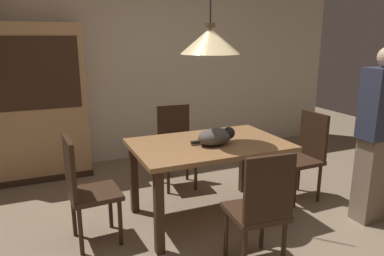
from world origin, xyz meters
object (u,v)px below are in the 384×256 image
chair_near_front (261,206)px  cat_sleeping (216,136)px  chair_right_side (305,152)px  pendant_lamp (210,41)px  chair_left_side (84,186)px  hutch_bookcase (38,106)px  dining_table (209,153)px  person_standing (378,137)px  chair_far_back (176,142)px

chair_near_front → cat_sleeping: chair_near_front is taller
chair_right_side → pendant_lamp: size_ratio=0.72×
chair_near_front → chair_left_side: bearing=142.1°
chair_left_side → hutch_bookcase: 1.81m
dining_table → pendant_lamp: 1.01m
chair_near_front → person_standing: 1.45m
chair_near_front → person_standing: (1.40, 0.24, 0.30)m
chair_right_side → person_standing: bearing=-67.5°
chair_far_back → cat_sleeping: (0.03, -0.96, 0.32)m
chair_left_side → dining_table: bearing=0.2°
chair_far_back → pendant_lamp: (-0.01, -0.88, 1.15)m
cat_sleeping → hutch_bookcase: (-1.45, 1.83, 0.06)m
chair_left_side → pendant_lamp: size_ratio=0.72×
person_standing → pendant_lamp: bearing=155.4°
cat_sleeping → pendant_lamp: bearing=112.4°
chair_right_side → chair_far_back: bearing=142.0°
chair_far_back → hutch_bookcase: 1.71m
pendant_lamp → person_standing: bearing=-24.6°
person_standing → dining_table: bearing=155.4°
chair_near_front → chair_far_back: 1.76m
dining_table → pendant_lamp: (0.00, 0.00, 1.01)m
dining_table → chair_left_side: 1.14m
chair_far_back → person_standing: size_ratio=0.58×
chair_near_front → chair_left_side: size_ratio=1.00×
dining_table → pendant_lamp: size_ratio=1.08×
chair_left_side → cat_sleeping: 1.21m
person_standing → chair_near_front: bearing=-170.2°
cat_sleeping → person_standing: person_standing is taller
chair_far_back → chair_left_side: (-1.13, -0.88, 0.00)m
chair_left_side → pendant_lamp: 1.61m
chair_right_side → person_standing: size_ratio=0.58×
chair_right_side → pendant_lamp: 1.61m
chair_right_side → cat_sleeping: 1.14m
chair_left_side → hutch_bookcase: hutch_bookcase is taller
dining_table → hutch_bookcase: bearing=129.1°
dining_table → cat_sleeping: size_ratio=3.56×
chair_right_side → person_standing: 0.75m
chair_far_back → person_standing: bearing=-47.5°
chair_near_front → chair_far_back: size_ratio=1.00×
chair_right_side → hutch_bookcase: hutch_bookcase is taller
chair_right_side → dining_table: bearing=-179.9°
chair_left_side → chair_far_back: bearing=37.9°
pendant_lamp → chair_right_side: bearing=0.1°
chair_near_front → chair_far_back: same height
chair_near_front → chair_right_side: (1.13, 0.88, 0.00)m
chair_near_front → chair_far_back: bearing=89.6°
dining_table → chair_right_side: (1.13, 0.00, -0.14)m
chair_left_side → cat_sleeping: size_ratio=2.36×
chair_far_back → cat_sleeping: 1.01m
dining_table → person_standing: 1.54m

